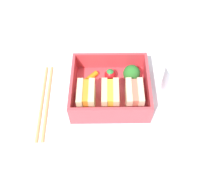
{
  "coord_description": "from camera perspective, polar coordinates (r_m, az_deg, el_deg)",
  "views": [
    {
      "loc": [
        0.39,
        31.65,
        46.34
      ],
      "look_at": [
        0.0,
        0.0,
        2.7
      ],
      "focal_mm": 40.0,
      "sensor_mm": 36.0,
      "label": 1
    }
  ],
  "objects": [
    {
      "name": "carrot_stick_far_left",
      "position": [
        0.57,
        -4.93,
        1.89
      ],
      "size": [
        4.32,
        4.34,
        1.19
      ],
      "primitive_type": "cylinder",
      "rotation": [
        1.57,
        0.0,
        2.36
      ],
      "color": "orange",
      "rests_on": "bento_tray"
    },
    {
      "name": "chopstick_pair",
      "position": [
        0.57,
        -14.76,
        -3.01
      ],
      "size": [
        2.54,
        19.48,
        0.7
      ],
      "color": "tan",
      "rests_on": "ground_plane"
    },
    {
      "name": "drinking_glass",
      "position": [
        0.56,
        15.2,
        1.91
      ],
      "size": [
        6.39,
        6.39,
        7.47
      ],
      "primitive_type": "cylinder",
      "color": "silver",
      "rests_on": "ground_plane"
    },
    {
      "name": "bento_tray",
      "position": [
        0.56,
        -0.0,
        -1.27
      ],
      "size": [
        16.62,
        14.83,
        1.2
      ],
      "primitive_type": "cube",
      "color": "#D74047",
      "rests_on": "ground_plane"
    },
    {
      "name": "ground_plane",
      "position": [
        0.57,
        -0.0,
        -2.19
      ],
      "size": [
        120.0,
        120.0,
        2.0
      ],
      "primitive_type": "cube",
      "color": "white"
    },
    {
      "name": "folded_napkin",
      "position": [
        0.67,
        0.72,
        10.6
      ],
      "size": [
        14.13,
        10.07,
        0.4
      ],
      "primitive_type": "cube",
      "rotation": [
        0.0,
        0.0,
        -0.13
      ],
      "color": "silver",
      "rests_on": "ground_plane"
    },
    {
      "name": "sandwich_center_left",
      "position": [
        0.51,
        0.04,
        -2.05
      ],
      "size": [
        3.52,
        5.87,
        4.81
      ],
      "color": "beige",
      "rests_on": "bento_tray"
    },
    {
      "name": "broccoli_floret",
      "position": [
        0.55,
        4.89,
        3.08
      ],
      "size": [
        3.78,
        3.78,
        4.41
      ],
      "color": "#80BF60",
      "rests_on": "bento_tray"
    },
    {
      "name": "sandwich_left",
      "position": [
        0.52,
        5.52,
        -1.99
      ],
      "size": [
        3.52,
        5.87,
        4.81
      ],
      "color": "beige",
      "rests_on": "bento_tray"
    },
    {
      "name": "strawberry_far_left",
      "position": [
        0.56,
        0.27,
        2.83
      ],
      "size": [
        2.57,
        2.57,
        3.17
      ],
      "color": "red",
      "rests_on": "bento_tray"
    },
    {
      "name": "bento_rim",
      "position": [
        0.53,
        -0.0,
        0.43
      ],
      "size": [
        16.62,
        14.83,
        4.36
      ],
      "color": "#D74047",
      "rests_on": "bento_tray"
    },
    {
      "name": "sandwich_center",
      "position": [
        0.52,
        -5.45,
        -2.1
      ],
      "size": [
        3.52,
        5.87,
        4.81
      ],
      "color": "beige",
      "rests_on": "bento_tray"
    }
  ]
}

